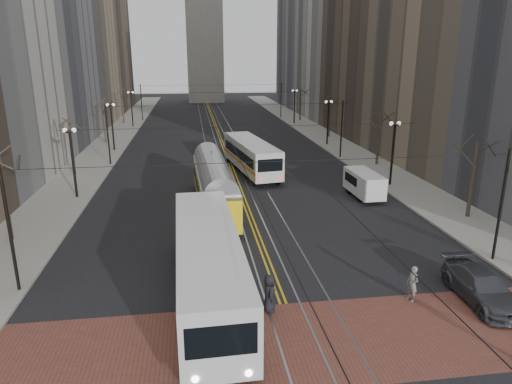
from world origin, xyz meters
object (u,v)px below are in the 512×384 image
object	(u,v)px
sedan_grey	(275,158)
pedestrian_d	(215,326)
cargo_van	(364,185)
pedestrian_a	(269,293)
sedan_parked	(482,287)
transit_bus	(208,267)
pedestrian_b	(412,284)
streetcar	(214,189)
rear_bus	(251,157)

from	to	relation	value
sedan_grey	pedestrian_d	world-z (taller)	pedestrian_d
cargo_van	pedestrian_a	bearing A→B (deg)	-124.74
cargo_van	sedan_parked	xyz separation A→B (m)	(-0.50, -16.96, -0.34)
transit_bus	sedan_grey	bearing A→B (deg)	71.74
cargo_van	pedestrian_b	size ratio (longest dim) A/B	2.78
transit_bus	pedestrian_d	bearing A→B (deg)	-90.03
pedestrian_d	sedan_parked	bearing A→B (deg)	-88.59
streetcar	sedan_grey	distance (m)	15.76
cargo_van	pedestrian_a	xyz separation A→B (m)	(-10.78, -16.46, -0.16)
cargo_van	rear_bus	bearing A→B (deg)	128.67
transit_bus	streetcar	bearing A→B (deg)	84.26
pedestrian_a	pedestrian_b	world-z (taller)	pedestrian_a
pedestrian_b	pedestrian_d	xyz separation A→B (m)	(-9.59, -2.32, 0.01)
pedestrian_b	rear_bus	bearing A→B (deg)	171.98
transit_bus	streetcar	size ratio (longest dim) A/B	1.03
sedan_parked	pedestrian_a	bearing A→B (deg)	179.64
sedan_parked	streetcar	bearing A→B (deg)	129.73
sedan_grey	sedan_parked	world-z (taller)	sedan_grey
transit_bus	cargo_van	bearing A→B (deg)	46.35
rear_bus	sedan_grey	bearing A→B (deg)	36.89
pedestrian_a	cargo_van	bearing A→B (deg)	-36.52
rear_bus	sedan_grey	world-z (taller)	rear_bus
sedan_grey	pedestrian_a	world-z (taller)	pedestrian_a
rear_bus	pedestrian_d	size ratio (longest dim) A/B	6.94
streetcar	rear_bus	xyz separation A→B (m)	(4.30, 10.92, 0.04)
transit_bus	pedestrian_b	size ratio (longest dim) A/B	7.80
sedan_parked	pedestrian_a	world-z (taller)	pedestrian_a
pedestrian_a	pedestrian_d	distance (m)	3.49
transit_bus	pedestrian_d	size ratio (longest dim) A/B	7.68
sedan_parked	pedestrian_b	bearing A→B (deg)	173.81
cargo_van	pedestrian_b	distance (m)	16.89
transit_bus	pedestrian_b	world-z (taller)	transit_bus
rear_bus	pedestrian_d	world-z (taller)	rear_bus
streetcar	pedestrian_b	xyz separation A→B (m)	(8.70, -15.25, -0.68)
cargo_van	sedan_grey	xyz separation A→B (m)	(-5.20, 12.74, -0.31)
pedestrian_a	streetcar	bearing A→B (deg)	3.14
cargo_van	pedestrian_d	xyz separation A→B (m)	(-13.40, -18.78, -0.18)
sedan_grey	rear_bus	bearing A→B (deg)	-125.71
streetcar	pedestrian_a	distance (m)	15.36
pedestrian_b	pedestrian_d	distance (m)	9.87
cargo_van	pedestrian_a	distance (m)	19.68
transit_bus	streetcar	distance (m)	13.78
transit_bus	pedestrian_a	world-z (taller)	transit_bus
pedestrian_d	transit_bus	bearing A→B (deg)	-5.07
streetcar	pedestrian_a	size ratio (longest dim) A/B	7.36
transit_bus	sedan_parked	world-z (taller)	transit_bus
transit_bus	streetcar	world-z (taller)	transit_bus
pedestrian_b	sedan_grey	bearing A→B (deg)	165.19
pedestrian_a	transit_bus	bearing A→B (deg)	57.81
cargo_van	sedan_grey	distance (m)	13.76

